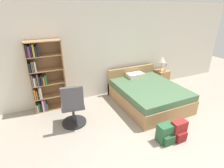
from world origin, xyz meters
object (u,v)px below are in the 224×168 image
object	(u,v)px
water_bottle	(166,68)
office_chair	(73,107)
bookshelf	(43,78)
backpack_green	(165,134)
backpack_red	(179,131)
nightstand	(161,78)
bed	(147,94)
table_lamp	(162,60)

from	to	relation	value
water_bottle	office_chair	bearing A→B (deg)	-166.04
bookshelf	backpack_green	world-z (taller)	bookshelf
bookshelf	office_chair	world-z (taller)	bookshelf
water_bottle	backpack_red	xyz separation A→B (m)	(-1.44, -2.13, -0.47)
bookshelf	water_bottle	size ratio (longest dim) A/B	8.06
nightstand	water_bottle	size ratio (longest dim) A/B	2.57
bed	backpack_red	distance (m)	1.53
bookshelf	nightstand	size ratio (longest dim) A/B	3.14
bookshelf	backpack_red	size ratio (longest dim) A/B	4.19
bed	bookshelf	bearing A→B (deg)	161.80
bed	backpack_red	world-z (taller)	bed
bookshelf	backpack_green	distance (m)	3.08
bookshelf	table_lamp	bearing A→B (deg)	-1.72
nightstand	backpack_red	xyz separation A→B (m)	(-1.38, -2.23, -0.08)
table_lamp	water_bottle	bearing A→B (deg)	-36.98
bookshelf	bed	distance (m)	2.74
nightstand	office_chair	bearing A→B (deg)	-164.15
office_chair	nightstand	xyz separation A→B (m)	(3.15, 0.90, -0.20)
backpack_red	bookshelf	bearing A→B (deg)	133.88
nightstand	backpack_red	distance (m)	2.62
bookshelf	office_chair	bearing A→B (deg)	-65.13
nightstand	backpack_red	size ratio (longest dim) A/B	1.34
nightstand	table_lamp	distance (m)	0.64
bookshelf	office_chair	xyz separation A→B (m)	(0.46, -1.00, -0.40)
nightstand	backpack_green	size ratio (longest dim) A/B	1.49
bookshelf	backpack_red	bearing A→B (deg)	-46.12
bed	table_lamp	distance (m)	1.41
office_chair	backpack_green	world-z (taller)	office_chair
water_bottle	bed	bearing A→B (deg)	-150.83
nightstand	backpack_red	bearing A→B (deg)	-121.71
table_lamp	backpack_red	bearing A→B (deg)	-120.71
backpack_green	table_lamp	bearing A→B (deg)	53.51
bed	water_bottle	bearing A→B (deg)	29.17
office_chair	nightstand	size ratio (longest dim) A/B	1.84
bookshelf	nightstand	world-z (taller)	bookshelf
bed	backpack_green	distance (m)	1.54
office_chair	table_lamp	world-z (taller)	office_chair
bed	table_lamp	xyz separation A→B (m)	(1.02, 0.73, 0.64)
office_chair	table_lamp	xyz separation A→B (m)	(3.10, 0.89, 0.44)
nightstand	water_bottle	distance (m)	0.40
office_chair	backpack_red	size ratio (longest dim) A/B	2.46
nightstand	table_lamp	size ratio (longest dim) A/B	1.19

